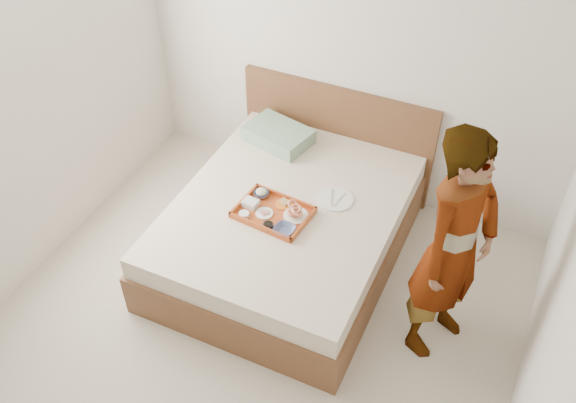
% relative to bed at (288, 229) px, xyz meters
% --- Properties ---
extents(ground, '(3.50, 4.00, 0.01)m').
position_rel_bed_xyz_m(ground, '(0.08, -1.00, -0.27)').
color(ground, beige).
rests_on(ground, ground).
extents(wall_back, '(3.50, 0.01, 2.60)m').
position_rel_bed_xyz_m(wall_back, '(0.08, 1.00, 1.04)').
color(wall_back, silver).
rests_on(wall_back, ground).
extents(wall_right, '(0.01, 4.00, 2.60)m').
position_rel_bed_xyz_m(wall_right, '(1.83, -1.00, 1.04)').
color(wall_right, silver).
rests_on(wall_right, ground).
extents(bed, '(1.65, 2.00, 0.53)m').
position_rel_bed_xyz_m(bed, '(0.00, 0.00, 0.00)').
color(bed, brown).
rests_on(bed, ground).
extents(headboard, '(1.65, 0.06, 0.95)m').
position_rel_bed_xyz_m(headboard, '(0.00, 0.97, 0.21)').
color(headboard, brown).
rests_on(headboard, ground).
extents(pillow, '(0.58, 0.46, 0.12)m').
position_rel_bed_xyz_m(pillow, '(-0.39, 0.65, 0.33)').
color(pillow, '#87AC8F').
rests_on(pillow, bed).
extents(tray, '(0.55, 0.42, 0.05)m').
position_rel_bed_xyz_m(tray, '(-0.04, -0.15, 0.29)').
color(tray, '#B85820').
rests_on(tray, bed).
extents(prawn_plate, '(0.19, 0.19, 0.01)m').
position_rel_bed_xyz_m(prawn_plate, '(0.12, -0.11, 0.28)').
color(prawn_plate, white).
rests_on(prawn_plate, tray).
extents(navy_bowl_big, '(0.16, 0.16, 0.04)m').
position_rel_bed_xyz_m(navy_bowl_big, '(0.11, -0.28, 0.30)').
color(navy_bowl_big, navy).
rests_on(navy_bowl_big, tray).
extents(sauce_dish, '(0.08, 0.08, 0.03)m').
position_rel_bed_xyz_m(sauce_dish, '(-0.01, -0.29, 0.29)').
color(sauce_dish, black).
rests_on(sauce_dish, tray).
extents(meat_plate, '(0.14, 0.14, 0.01)m').
position_rel_bed_xyz_m(meat_plate, '(-0.10, -0.18, 0.28)').
color(meat_plate, white).
rests_on(meat_plate, tray).
extents(bread_plate, '(0.14, 0.14, 0.01)m').
position_rel_bed_xyz_m(bread_plate, '(-0.01, -0.04, 0.28)').
color(bread_plate, orange).
rests_on(bread_plate, tray).
extents(salad_bowl, '(0.12, 0.12, 0.04)m').
position_rel_bed_xyz_m(salad_bowl, '(-0.20, -0.02, 0.30)').
color(salad_bowl, navy).
rests_on(salad_bowl, tray).
extents(plastic_tub, '(0.12, 0.10, 0.05)m').
position_rel_bed_xyz_m(plastic_tub, '(-0.23, -0.15, 0.30)').
color(plastic_tub, silver).
rests_on(plastic_tub, tray).
extents(cheese_round, '(0.08, 0.08, 0.03)m').
position_rel_bed_xyz_m(cheese_round, '(-0.22, -0.26, 0.29)').
color(cheese_round, white).
rests_on(cheese_round, tray).
extents(dinner_plate, '(0.27, 0.27, 0.01)m').
position_rel_bed_xyz_m(dinner_plate, '(0.30, 0.18, 0.27)').
color(dinner_plate, white).
rests_on(dinner_plate, bed).
extents(person, '(0.63, 0.74, 1.72)m').
position_rel_bed_xyz_m(person, '(1.23, -0.27, 0.59)').
color(person, '#F0E4D0').
rests_on(person, ground).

